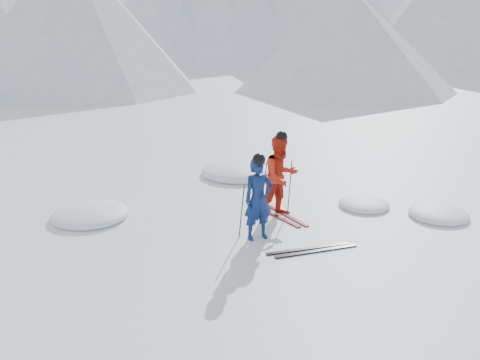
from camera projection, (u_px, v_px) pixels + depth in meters
name	position (u px, v px, depth m)	size (l,w,h in m)	color
ground	(317.00, 229.00, 10.77)	(160.00, 160.00, 0.00)	white
skier_blue	(258.00, 199.00, 10.07)	(0.61, 0.40, 1.67)	navy
skier_red	(281.00, 177.00, 11.26)	(0.90, 0.70, 1.84)	red
pole_blue_left	(242.00, 212.00, 10.20)	(0.02, 0.02, 1.11)	black
pole_blue_right	(265.00, 207.00, 10.46)	(0.02, 0.02, 1.11)	black
pole_red_left	(264.00, 188.00, 11.48)	(0.02, 0.02, 1.23)	black
pole_red_right	(290.00, 186.00, 11.57)	(0.02, 0.02, 1.23)	black
ski_worn_left	(275.00, 215.00, 11.49)	(0.09, 1.70, 0.03)	black
ski_worn_right	(284.00, 214.00, 11.56)	(0.09, 1.70, 0.03)	black
ski_loose_a	(308.00, 249.00, 9.80)	(0.09, 1.70, 0.03)	black
ski_loose_b	(316.00, 251.00, 9.69)	(0.09, 1.70, 0.03)	black
snow_lumps	(237.00, 191.00, 13.16)	(8.97, 6.34, 0.47)	white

